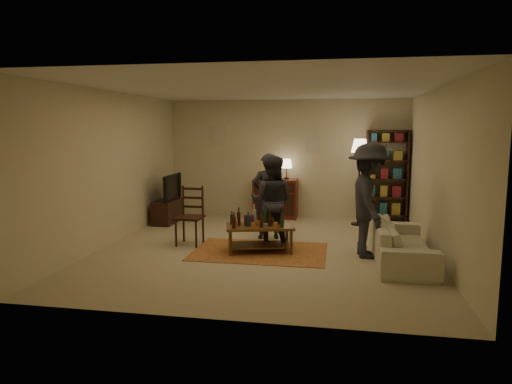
% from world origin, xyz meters
% --- Properties ---
extents(floor, '(6.00, 6.00, 0.00)m').
position_xyz_m(floor, '(0.00, 0.00, 0.00)').
color(floor, '#C6B793').
rests_on(floor, ground).
extents(room_shell, '(6.00, 6.00, 6.00)m').
position_xyz_m(room_shell, '(-0.65, 2.98, 1.81)').
color(room_shell, beige).
rests_on(room_shell, ground).
extents(rug, '(2.20, 1.50, 0.01)m').
position_xyz_m(rug, '(-0.05, -0.23, 0.01)').
color(rug, maroon).
rests_on(rug, ground).
extents(coffee_table, '(1.22, 0.86, 0.79)m').
position_xyz_m(coffee_table, '(-0.06, -0.23, 0.40)').
color(coffee_table, brown).
rests_on(coffee_table, ground).
extents(dining_chair, '(0.47, 0.47, 1.05)m').
position_xyz_m(dining_chair, '(-1.35, 0.08, 0.56)').
color(dining_chair, black).
rests_on(dining_chair, ground).
extents(tv_stand, '(0.40, 1.00, 1.06)m').
position_xyz_m(tv_stand, '(-2.44, 1.80, 0.38)').
color(tv_stand, black).
rests_on(tv_stand, ground).
extents(dresser, '(1.00, 0.50, 1.36)m').
position_xyz_m(dresser, '(-0.19, 2.71, 0.48)').
color(dresser, maroon).
rests_on(dresser, ground).
extents(bookshelf, '(0.90, 0.34, 2.02)m').
position_xyz_m(bookshelf, '(2.25, 2.78, 1.03)').
color(bookshelf, black).
rests_on(bookshelf, ground).
extents(floor_lamp, '(0.36, 0.36, 1.83)m').
position_xyz_m(floor_lamp, '(1.64, 2.28, 1.56)').
color(floor_lamp, black).
rests_on(floor_lamp, ground).
extents(sofa, '(0.81, 2.08, 0.61)m').
position_xyz_m(sofa, '(2.20, -0.40, 0.30)').
color(sofa, beige).
rests_on(sofa, ground).
extents(person_left, '(0.67, 0.53, 1.60)m').
position_xyz_m(person_left, '(-0.07, 0.73, 0.80)').
color(person_left, '#24232B').
rests_on(person_left, ground).
extents(person_right, '(0.82, 0.67, 1.58)m').
position_xyz_m(person_right, '(0.09, 0.16, 0.79)').
color(person_right, '#2A2B32').
rests_on(person_right, ground).
extents(person_by_sofa, '(0.81, 1.25, 1.83)m').
position_xyz_m(person_by_sofa, '(1.70, -0.19, 0.92)').
color(person_by_sofa, '#27262E').
rests_on(person_by_sofa, ground).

